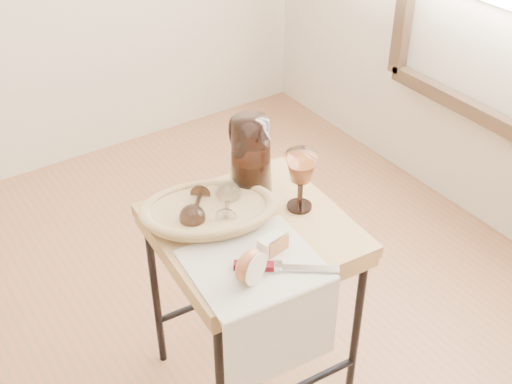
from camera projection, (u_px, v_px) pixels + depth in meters
side_table at (252, 309)px, 1.94m from camera, size 0.53×0.53×0.63m
tea_towel at (254, 265)px, 1.62m from camera, size 0.34×0.31×0.01m
bread_basket at (208, 213)px, 1.76m from camera, size 0.39×0.33×0.05m
goblet_lying_a at (196, 207)px, 1.74m from camera, size 0.13×0.13×0.07m
goblet_lying_b at (227, 204)px, 1.76m from camera, size 0.12×0.14×0.07m
pitcher at (251, 156)px, 1.82m from camera, size 0.18×0.25×0.27m
wine_goblet at (301, 181)px, 1.77m from camera, size 0.10×0.10×0.18m
apple_half at (249, 266)px, 1.55m from camera, size 0.10×0.08×0.08m
apple_wedge at (271, 244)px, 1.65m from camera, size 0.07×0.05×0.05m
table_knife at (282, 266)px, 1.60m from camera, size 0.22×0.17×0.02m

